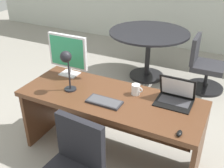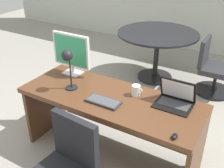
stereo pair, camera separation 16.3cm
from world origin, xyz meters
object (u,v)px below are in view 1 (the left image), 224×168
(laptop, at_px, (176,94))
(meeting_chair_near, at_px, (204,69))
(desk, at_px, (112,110))
(keyboard, at_px, (104,102))
(mouse, at_px, (179,133))
(desk_lamp, at_px, (67,62))
(monitor, at_px, (68,53))
(coffee_mug, at_px, (136,89))
(meeting_table, at_px, (148,43))

(laptop, height_order, meeting_chair_near, laptop)
(desk, height_order, keyboard, keyboard)
(laptop, distance_m, meeting_chair_near, 1.80)
(mouse, xyz_separation_m, desk_lamp, (-1.15, 0.19, 0.29))
(desk, relative_size, monitor, 3.90)
(laptop, height_order, mouse, laptop)
(desk, distance_m, coffee_mug, 0.33)
(mouse, bearing_deg, keyboard, 168.37)
(monitor, xyz_separation_m, laptop, (1.20, -0.02, -0.18))
(keyboard, bearing_deg, meeting_chair_near, 73.89)
(desk_lamp, height_order, meeting_chair_near, desk_lamp)
(mouse, relative_size, desk_lamp, 0.18)
(coffee_mug, bearing_deg, meeting_table, 105.59)
(monitor, height_order, mouse, monitor)
(desk, distance_m, keyboard, 0.26)
(coffee_mug, bearing_deg, monitor, 174.83)
(laptop, relative_size, desk_lamp, 0.78)
(desk, bearing_deg, keyboard, -90.03)
(desk_lamp, bearing_deg, monitor, 123.59)
(meeting_table, height_order, meeting_chair_near, meeting_chair_near)
(mouse, distance_m, desk_lamp, 1.21)
(monitor, relative_size, keyboard, 1.40)
(monitor, bearing_deg, laptop, -0.97)
(mouse, xyz_separation_m, meeting_table, (-1.03, 2.21, -0.15))
(desk, bearing_deg, desk_lamp, -163.26)
(desk_lamp, bearing_deg, coffee_mug, 20.61)
(mouse, height_order, meeting_chair_near, meeting_chair_near)
(desk_lamp, relative_size, meeting_chair_near, 0.52)
(desk, xyz_separation_m, mouse, (0.74, -0.32, 0.20))
(desk, relative_size, meeting_chair_near, 2.18)
(desk, bearing_deg, meeting_table, 98.91)
(mouse, bearing_deg, meeting_table, 115.05)
(keyboard, height_order, meeting_chair_near, meeting_chair_near)
(desk, relative_size, desk_lamp, 4.22)
(keyboard, height_order, coffee_mug, coffee_mug)
(coffee_mug, height_order, meeting_chair_near, coffee_mug)
(meeting_chair_near, bearing_deg, coffee_mug, -102.44)
(laptop, bearing_deg, desk, -164.30)
(desk_lamp, distance_m, meeting_chair_near, 2.38)
(desk_lamp, xyz_separation_m, meeting_chair_near, (1.02, 2.03, -0.72))
(laptop, distance_m, desk_lamp, 1.06)
(laptop, xyz_separation_m, desk_lamp, (-0.99, -0.29, 0.24))
(monitor, xyz_separation_m, meeting_table, (0.33, 1.71, -0.39))
(desk, relative_size, mouse, 23.65)
(coffee_mug, xyz_separation_m, meeting_table, (-0.50, 1.78, -0.19))
(laptop, bearing_deg, coffee_mug, -171.72)
(desk, distance_m, meeting_table, 1.91)
(meeting_table, bearing_deg, laptop, -63.26)
(coffee_mug, relative_size, meeting_table, 0.09)
(monitor, xyz_separation_m, desk_lamp, (0.20, -0.31, 0.05))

